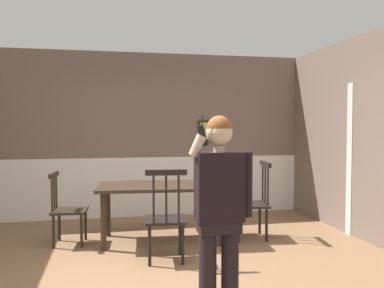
{
  "coord_description": "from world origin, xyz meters",
  "views": [
    {
      "loc": [
        -0.41,
        -3.99,
        1.52
      ],
      "look_at": [
        0.36,
        -0.25,
        1.34
      ],
      "focal_mm": 38.28,
      "sensor_mm": 36.0,
      "label": 1
    }
  ],
  "objects_px": {
    "chair_near_window": "(67,209)",
    "chair_at_table_head": "(166,218)",
    "dining_table": "(162,192)",
    "chair_by_doorway": "(253,202)",
    "person_figure": "(220,204)"
  },
  "relations": [
    {
      "from": "chair_near_window",
      "to": "chair_at_table_head",
      "type": "bearing_deg",
      "value": 56.51
    },
    {
      "from": "chair_near_window",
      "to": "chair_at_table_head",
      "type": "xyz_separation_m",
      "value": [
        1.14,
        -0.92,
        0.04
      ]
    },
    {
      "from": "dining_table",
      "to": "chair_by_doorway",
      "type": "distance_m",
      "value": 1.23
    },
    {
      "from": "chair_near_window",
      "to": "chair_by_doorway",
      "type": "bearing_deg",
      "value": 90.39
    },
    {
      "from": "person_figure",
      "to": "chair_near_window",
      "type": "bearing_deg",
      "value": -59.09
    },
    {
      "from": "dining_table",
      "to": "chair_at_table_head",
      "type": "relative_size",
      "value": 1.64
    },
    {
      "from": "person_figure",
      "to": "dining_table",
      "type": "bearing_deg",
      "value": -85.6
    },
    {
      "from": "dining_table",
      "to": "chair_by_doorway",
      "type": "xyz_separation_m",
      "value": [
        1.21,
        -0.1,
        -0.16
      ]
    },
    {
      "from": "chair_near_window",
      "to": "chair_by_doorway",
      "type": "distance_m",
      "value": 2.43
    },
    {
      "from": "chair_at_table_head",
      "to": "chair_by_doorway",
      "type": "bearing_deg",
      "value": 34.16
    },
    {
      "from": "chair_by_doorway",
      "to": "chair_near_window",
      "type": "bearing_deg",
      "value": 92.31
    },
    {
      "from": "chair_by_doorway",
      "to": "chair_at_table_head",
      "type": "distance_m",
      "value": 1.46
    },
    {
      "from": "chair_at_table_head",
      "to": "chair_near_window",
      "type": "bearing_deg",
      "value": 146.44
    },
    {
      "from": "dining_table",
      "to": "chair_near_window",
      "type": "bearing_deg",
      "value": 175.12
    },
    {
      "from": "dining_table",
      "to": "chair_near_window",
      "type": "distance_m",
      "value": 1.23
    }
  ]
}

